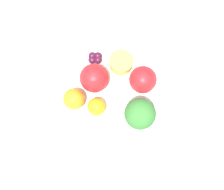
% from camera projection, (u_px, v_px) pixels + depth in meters
% --- Properties ---
extents(ground_plane, '(6.00, 6.00, 0.00)m').
position_uv_depth(ground_plane, '(112.00, 102.00, 0.72)').
color(ground_plane, gray).
extents(table_surface, '(1.20, 1.20, 0.02)m').
position_uv_depth(table_surface, '(112.00, 101.00, 0.71)').
color(table_surface, '#B2C6B2').
rests_on(table_surface, ground_plane).
extents(bowl, '(0.23, 0.23, 0.03)m').
position_uv_depth(bowl, '(112.00, 98.00, 0.69)').
color(bowl, white).
rests_on(bowl, table_surface).
extents(broccoli, '(0.06, 0.06, 0.08)m').
position_uv_depth(broccoli, '(140.00, 114.00, 0.62)').
color(broccoli, '#99C17A').
rests_on(broccoli, bowl).
extents(apple_red, '(0.06, 0.06, 0.06)m').
position_uv_depth(apple_red, '(94.00, 78.00, 0.65)').
color(apple_red, red).
rests_on(apple_red, bowl).
extents(apple_green, '(0.06, 0.06, 0.06)m').
position_uv_depth(apple_green, '(143.00, 80.00, 0.65)').
color(apple_green, red).
rests_on(apple_green, bowl).
extents(orange_front, '(0.05, 0.05, 0.05)m').
position_uv_depth(orange_front, '(74.00, 99.00, 0.65)').
color(orange_front, orange).
rests_on(orange_front, bowl).
extents(orange_back, '(0.04, 0.04, 0.04)m').
position_uv_depth(orange_back, '(95.00, 105.00, 0.65)').
color(orange_back, orange).
rests_on(orange_back, bowl).
extents(grape_cluster, '(0.03, 0.03, 0.02)m').
position_uv_depth(grape_cluster, '(95.00, 58.00, 0.69)').
color(grape_cluster, '#47142D').
rests_on(grape_cluster, bowl).
extents(small_cup, '(0.05, 0.05, 0.02)m').
position_uv_depth(small_cup, '(121.00, 62.00, 0.68)').
color(small_cup, '#F4CC4C').
rests_on(small_cup, bowl).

